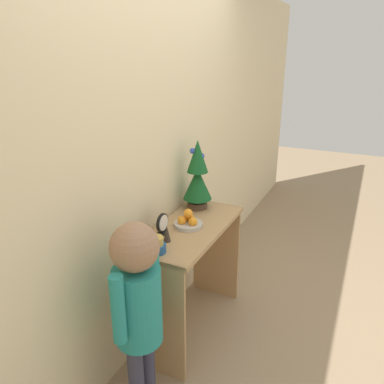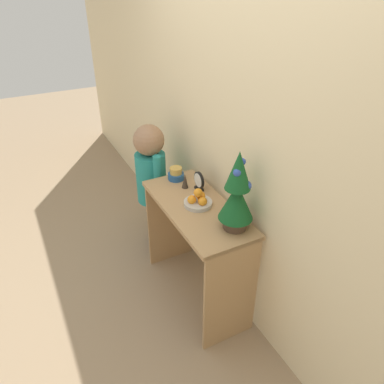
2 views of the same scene
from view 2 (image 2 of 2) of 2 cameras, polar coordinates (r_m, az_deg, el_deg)
ground_plane at (r=2.98m, az=-3.12°, el=-16.33°), size 12.00×12.00×0.00m
back_wall at (r=2.42m, az=6.25°, el=8.06°), size 7.00×0.05×2.50m
console_table at (r=2.64m, az=0.71°, el=-6.02°), size 0.95×0.42×0.81m
mini_tree at (r=2.19m, az=6.89°, el=-0.07°), size 0.21×0.21×0.52m
fruit_bowl at (r=2.50m, az=0.95°, el=-1.30°), size 0.19×0.19×0.13m
singing_bowl at (r=2.80m, az=-2.45°, el=2.73°), size 0.12×0.12×0.10m
desk_clock at (r=2.65m, az=1.07°, el=1.63°), size 0.12×0.04×0.14m
figurine at (r=2.69m, az=-1.07°, el=1.69°), size 0.05×0.05×0.11m
child_figure at (r=3.10m, az=-6.28°, el=2.87°), size 0.39×0.25×1.15m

